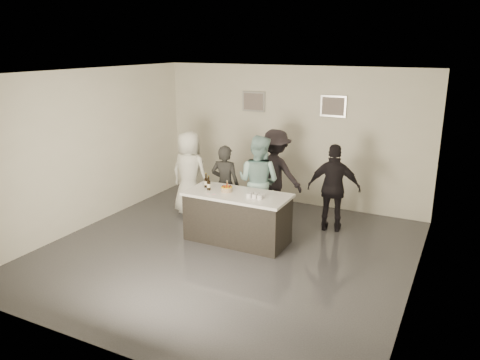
{
  "coord_description": "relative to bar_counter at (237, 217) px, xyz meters",
  "views": [
    {
      "loc": [
        3.51,
        -6.48,
        3.44
      ],
      "look_at": [
        0.0,
        0.5,
        1.15
      ],
      "focal_mm": 35.0,
      "sensor_mm": 36.0,
      "label": 1
    }
  ],
  "objects": [
    {
      "name": "floor",
      "position": [
        0.05,
        -0.49,
        -0.45
      ],
      "size": [
        6.0,
        6.0,
        0.0
      ],
      "primitive_type": "plane",
      "color": "#3D3D42",
      "rests_on": "ground"
    },
    {
      "name": "cake",
      "position": [
        -0.22,
        0.01,
        0.49
      ],
      "size": [
        0.2,
        0.2,
        0.08
      ],
      "primitive_type": "cylinder",
      "color": "gold",
      "rests_on": "bar_counter"
    },
    {
      "name": "bar_counter",
      "position": [
        0.0,
        0.0,
        0.0
      ],
      "size": [
        1.86,
        0.86,
        0.9
      ],
      "primitive_type": "cube",
      "color": "white",
      "rests_on": "ground"
    },
    {
      "name": "beer_bottle_a",
      "position": [
        -0.68,
        0.07,
        0.58
      ],
      "size": [
        0.07,
        0.07,
        0.26
      ],
      "primitive_type": "cylinder",
      "color": "black",
      "rests_on": "bar_counter"
    },
    {
      "name": "picture_right",
      "position": [
        0.95,
        2.48,
        1.75
      ],
      "size": [
        0.54,
        0.04,
        0.44
      ],
      "primitive_type": "cube",
      "color": "#B2B2B7",
      "rests_on": "wall_back"
    },
    {
      "name": "picture_left",
      "position": [
        -0.85,
        2.48,
        1.75
      ],
      "size": [
        0.54,
        0.04,
        0.44
      ],
      "primitive_type": "cube",
      "color": "#B2B2B7",
      "rests_on": "wall_back"
    },
    {
      "name": "person_guest_back",
      "position": [
        0.07,
        1.54,
        0.45
      ],
      "size": [
        1.22,
        0.77,
        1.79
      ],
      "primitive_type": "imported",
      "rotation": [
        0.0,
        0.0,
        3.05
      ],
      "color": "black",
      "rests_on": "ground"
    },
    {
      "name": "person_main_black",
      "position": [
        -0.63,
        0.72,
        0.33
      ],
      "size": [
        0.61,
        0.44,
        1.57
      ],
      "primitive_type": "imported",
      "rotation": [
        0.0,
        0.0,
        3.26
      ],
      "color": "black",
      "rests_on": "ground"
    },
    {
      "name": "person_main_blue",
      "position": [
        0.02,
        0.85,
        0.45
      ],
      "size": [
        0.93,
        0.75,
        1.79
      ],
      "primitive_type": "imported",
      "rotation": [
        0.0,
        0.0,
        3.06
      ],
      "color": "#98C6C7",
      "rests_on": "ground"
    },
    {
      "name": "person_guest_left",
      "position": [
        -1.55,
        0.86,
        0.42
      ],
      "size": [
        0.86,
        0.57,
        1.73
      ],
      "primitive_type": "imported",
      "rotation": [
        0.0,
        0.0,
        3.12
      ],
      "color": "white",
      "rests_on": "ground"
    },
    {
      "name": "beer_bottle_b",
      "position": [
        -0.55,
        -0.06,
        0.58
      ],
      "size": [
        0.07,
        0.07,
        0.26
      ],
      "primitive_type": "cylinder",
      "color": "black",
      "rests_on": "bar_counter"
    },
    {
      "name": "wall_back",
      "position": [
        0.05,
        2.51,
        1.05
      ],
      "size": [
        6.0,
        0.04,
        3.0
      ],
      "primitive_type": "cube",
      "color": "white",
      "rests_on": "ground"
    },
    {
      "name": "ceiling",
      "position": [
        0.05,
        -0.49,
        2.55
      ],
      "size": [
        6.0,
        6.0,
        0.0
      ],
      "primitive_type": "plane",
      "rotation": [
        3.14,
        0.0,
        0.0
      ],
      "color": "white"
    },
    {
      "name": "wall_left",
      "position": [
        -2.95,
        -0.49,
        1.05
      ],
      "size": [
        0.04,
        6.0,
        3.0
      ],
      "primitive_type": "cube",
      "color": "white",
      "rests_on": "ground"
    },
    {
      "name": "wall_right",
      "position": [
        3.05,
        -0.49,
        1.05
      ],
      "size": [
        0.04,
        6.0,
        3.0
      ],
      "primitive_type": "cube",
      "color": "white",
      "rests_on": "ground"
    },
    {
      "name": "wall_front",
      "position": [
        0.05,
        -3.49,
        1.05
      ],
      "size": [
        6.0,
        0.04,
        3.0
      ],
      "primitive_type": "cube",
      "color": "white",
      "rests_on": "ground"
    },
    {
      "name": "tumbler_cluster",
      "position": [
        0.39,
        -0.07,
        0.49
      ],
      "size": [
        0.3,
        0.19,
        0.08
      ],
      "primitive_type": "cube",
      "color": "#ECA916",
      "rests_on": "bar_counter"
    },
    {
      "name": "person_guest_right",
      "position": [
        1.38,
        1.28,
        0.39
      ],
      "size": [
        1.04,
        0.6,
        1.67
      ],
      "primitive_type": "imported",
      "rotation": [
        0.0,
        0.0,
        3.35
      ],
      "color": "black",
      "rests_on": "ground"
    },
    {
      "name": "candles",
      "position": [
        -0.36,
        -0.25,
        0.45
      ],
      "size": [
        0.24,
        0.08,
        0.01
      ],
      "primitive_type": "cube",
      "color": "pink",
      "rests_on": "bar_counter"
    }
  ]
}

